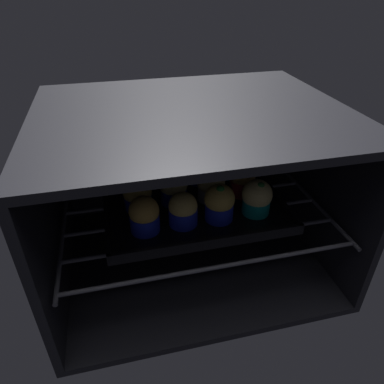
{
  "coord_description": "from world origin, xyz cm",
  "views": [
    {
      "loc": [
        -14.83,
        -39.42,
        57.85
      ],
      "look_at": [
        0.0,
        22.11,
        17.34
      ],
      "focal_mm": 32.89,
      "sensor_mm": 36.0,
      "label": 1
    }
  ],
  "objects": [
    {
      "name": "muffin_row2_col1",
      "position": [
        -3.64,
        30.02,
        18.48
      ],
      "size": [
        5.82,
        5.82,
        7.38
      ],
      "color": "#0C8C84",
      "rests_on": "baking_tray"
    },
    {
      "name": "muffin_row0_col2",
      "position": [
        3.71,
        14.56,
        18.94
      ],
      "size": [
        5.99,
        5.99,
        8.07
      ],
      "color": "#1928B7",
      "rests_on": "baking_tray"
    },
    {
      "name": "muffin_row1_col3",
      "position": [
        11.42,
        22.37,
        18.77
      ],
      "size": [
        5.67,
        5.67,
        7.52
      ],
      "color": "red",
      "rests_on": "baking_tray"
    },
    {
      "name": "muffin_row0_col3",
      "position": [
        11.67,
        14.83,
        18.74
      ],
      "size": [
        6.16,
        6.16,
        7.54
      ],
      "color": "#0C8C84",
      "rests_on": "baking_tray"
    },
    {
      "name": "muffin_row2_col2",
      "position": [
        3.92,
        29.45,
        18.51
      ],
      "size": [
        6.06,
        6.06,
        7.13
      ],
      "color": "#1928B7",
      "rests_on": "baking_tray"
    },
    {
      "name": "muffin_row1_col0",
      "position": [
        -11.52,
        22.0,
        18.57
      ],
      "size": [
        5.96,
        5.96,
        7.33
      ],
      "color": "#1928B7",
      "rests_on": "baking_tray"
    },
    {
      "name": "oven_cavity",
      "position": [
        0.0,
        26.25,
        17.0
      ],
      "size": [
        59.0,
        47.0,
        37.0
      ],
      "color": "black",
      "rests_on": "ground"
    },
    {
      "name": "muffin_row0_col1",
      "position": [
        -3.59,
        14.65,
        18.39
      ],
      "size": [
        5.66,
        5.66,
        6.91
      ],
      "color": "#1928B7",
      "rests_on": "baking_tray"
    },
    {
      "name": "oven_rack",
      "position": [
        0.0,
        22.0,
        13.6
      ],
      "size": [
        54.8,
        42.0,
        0.8
      ],
      "color": "#51515B",
      "rests_on": "oven_cavity"
    },
    {
      "name": "muffin_row2_col0",
      "position": [
        -11.55,
        30.0,
        18.47
      ],
      "size": [
        6.08,
        6.08,
        7.07
      ],
      "color": "#1928B7",
      "rests_on": "baking_tray"
    },
    {
      "name": "muffin_row1_col2",
      "position": [
        4.09,
        21.79,
        18.59
      ],
      "size": [
        6.06,
        6.06,
        7.25
      ],
      "color": "silver",
      "rests_on": "baking_tray"
    },
    {
      "name": "muffin_row1_col1",
      "position": [
        -3.9,
        22.55,
        18.75
      ],
      "size": [
        5.94,
        5.94,
        7.81
      ],
      "color": "#1928B7",
      "rests_on": "baking_tray"
    },
    {
      "name": "muffin_row0_col0",
      "position": [
        -11.09,
        14.31,
        18.68
      ],
      "size": [
        5.78,
        5.78,
        7.38
      ],
      "color": "#1928B7",
      "rests_on": "baking_tray"
    },
    {
      "name": "muffin_row2_col3",
      "position": [
        11.85,
        29.99,
        18.79
      ],
      "size": [
        6.03,
        6.03,
        7.4
      ],
      "color": "#0C8C84",
      "rests_on": "baking_tray"
    },
    {
      "name": "baking_tray",
      "position": [
        0.0,
        22.11,
        14.68
      ],
      "size": [
        37.34,
        29.7,
        2.2
      ],
      "color": "black",
      "rests_on": "oven_rack"
    }
  ]
}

